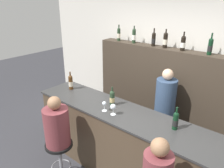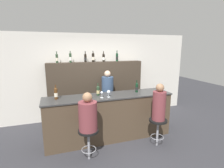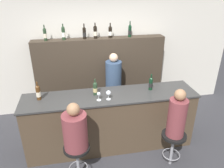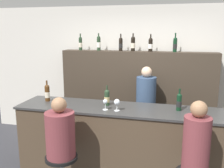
{
  "view_description": "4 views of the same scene",
  "coord_description": "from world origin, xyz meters",
  "px_view_note": "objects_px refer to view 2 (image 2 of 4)",
  "views": [
    {
      "loc": [
        1.61,
        -1.86,
        2.61
      ],
      "look_at": [
        -0.2,
        0.31,
        1.46
      ],
      "focal_mm": 35.0,
      "sensor_mm": 36.0,
      "label": 1
    },
    {
      "loc": [
        -1.2,
        -3.46,
        2.19
      ],
      "look_at": [
        0.07,
        0.32,
        1.35
      ],
      "focal_mm": 28.0,
      "sensor_mm": 36.0,
      "label": 2
    },
    {
      "loc": [
        -0.6,
        -2.95,
        2.87
      ],
      "look_at": [
        0.02,
        0.32,
        1.29
      ],
      "focal_mm": 35.0,
      "sensor_mm": 36.0,
      "label": 3
    },
    {
      "loc": [
        0.63,
        -2.95,
        2.14
      ],
      "look_at": [
        -0.14,
        0.23,
        1.43
      ],
      "focal_mm": 40.0,
      "sensor_mm": 36.0,
      "label": 4
    }
  ],
  "objects_px": {
    "wine_bottle_backbar_5": "(117,57)",
    "wine_bottle_backbar_2": "(85,58)",
    "wine_bottle_counter_2": "(137,87)",
    "bar_stool_left": "(89,136)",
    "wine_bottle_backbar_1": "(70,58)",
    "bar_stool_right": "(158,125)",
    "wine_bottle_counter_0": "(56,93)",
    "wine_bottle_counter_1": "(98,91)",
    "guest_seated_right": "(159,104)",
    "bartender": "(108,99)",
    "guest_seated_left": "(88,115)",
    "wine_bottle_backbar_3": "(93,57)",
    "wine_glass_0": "(102,93)",
    "wine_bottle_backbar_0": "(57,58)",
    "wine_glass_1": "(109,92)",
    "wine_bottle_backbar_4": "(104,57)"
  },
  "relations": [
    {
      "from": "wine_bottle_backbar_5",
      "to": "wine_bottle_backbar_2",
      "type": "bearing_deg",
      "value": 180.0
    },
    {
      "from": "wine_glass_1",
      "to": "wine_bottle_counter_2",
      "type": "bearing_deg",
      "value": 14.77
    },
    {
      "from": "bar_stool_right",
      "to": "wine_bottle_counter_2",
      "type": "bearing_deg",
      "value": 103.25
    },
    {
      "from": "wine_glass_1",
      "to": "wine_bottle_backbar_2",
      "type": "bearing_deg",
      "value": 99.89
    },
    {
      "from": "wine_bottle_backbar_5",
      "to": "bartender",
      "type": "relative_size",
      "value": 0.21
    },
    {
      "from": "wine_bottle_backbar_1",
      "to": "guest_seated_right",
      "type": "distance_m",
      "value": 2.73
    },
    {
      "from": "wine_bottle_backbar_1",
      "to": "wine_bottle_backbar_2",
      "type": "relative_size",
      "value": 1.03
    },
    {
      "from": "wine_bottle_backbar_1",
      "to": "bar_stool_left",
      "type": "bearing_deg",
      "value": -87.3
    },
    {
      "from": "wine_bottle_backbar_0",
      "to": "bar_stool_left",
      "type": "bearing_deg",
      "value": -76.92
    },
    {
      "from": "wine_bottle_backbar_0",
      "to": "wine_bottle_backbar_4",
      "type": "distance_m",
      "value": 1.33
    },
    {
      "from": "wine_bottle_backbar_0",
      "to": "wine_bottle_backbar_1",
      "type": "height_order",
      "value": "wine_bottle_backbar_1"
    },
    {
      "from": "wine_bottle_counter_0",
      "to": "wine_bottle_backbar_2",
      "type": "relative_size",
      "value": 1.01
    },
    {
      "from": "wine_bottle_backbar_0",
      "to": "guest_seated_right",
      "type": "xyz_separation_m",
      "value": [
        2.02,
        -1.97,
        -0.92
      ]
    },
    {
      "from": "wine_bottle_backbar_4",
      "to": "wine_glass_1",
      "type": "distance_m",
      "value": 1.62
    },
    {
      "from": "wine_bottle_counter_1",
      "to": "wine_bottle_backbar_4",
      "type": "height_order",
      "value": "wine_bottle_backbar_4"
    },
    {
      "from": "wine_bottle_backbar_0",
      "to": "wine_bottle_backbar_3",
      "type": "xyz_separation_m",
      "value": [
        1.02,
        0.0,
        0.01
      ]
    },
    {
      "from": "wine_bottle_counter_1",
      "to": "bar_stool_left",
      "type": "height_order",
      "value": "wine_bottle_counter_1"
    },
    {
      "from": "wine_bottle_backbar_0",
      "to": "wine_bottle_backbar_4",
      "type": "relative_size",
      "value": 1.02
    },
    {
      "from": "wine_bottle_backbar_3",
      "to": "wine_bottle_backbar_4",
      "type": "xyz_separation_m",
      "value": [
        0.32,
        0.0,
        -0.01
      ]
    },
    {
      "from": "wine_bottle_backbar_3",
      "to": "wine_bottle_counter_0",
      "type": "bearing_deg",
      "value": -132.16
    },
    {
      "from": "wine_bottle_backbar_1",
      "to": "bar_stool_right",
      "type": "height_order",
      "value": "wine_bottle_backbar_1"
    },
    {
      "from": "wine_bottle_backbar_1",
      "to": "bar_stool_left",
      "type": "relative_size",
      "value": 0.52
    },
    {
      "from": "guest_seated_right",
      "to": "wine_bottle_counter_1",
      "type": "bearing_deg",
      "value": 147.69
    },
    {
      "from": "bar_stool_left",
      "to": "wine_bottle_backbar_3",
      "type": "bearing_deg",
      "value": 74.12
    },
    {
      "from": "guest_seated_left",
      "to": "wine_bottle_backbar_5",
      "type": "bearing_deg",
      "value": 56.44
    },
    {
      "from": "wine_bottle_backbar_3",
      "to": "bar_stool_right",
      "type": "distance_m",
      "value": 2.62
    },
    {
      "from": "wine_bottle_backbar_5",
      "to": "bar_stool_right",
      "type": "bearing_deg",
      "value": -82.52
    },
    {
      "from": "wine_bottle_counter_1",
      "to": "wine_glass_0",
      "type": "bearing_deg",
      "value": -81.43
    },
    {
      "from": "wine_bottle_backbar_2",
      "to": "bar_stool_left",
      "type": "bearing_deg",
      "value": -99.56
    },
    {
      "from": "wine_bottle_counter_1",
      "to": "wine_bottle_backbar_4",
      "type": "xyz_separation_m",
      "value": [
        0.49,
        1.22,
        0.69
      ]
    },
    {
      "from": "wine_bottle_counter_1",
      "to": "bar_stool_right",
      "type": "distance_m",
      "value": 1.56
    },
    {
      "from": "wine_bottle_backbar_5",
      "to": "wine_glass_0",
      "type": "distance_m",
      "value": 1.83
    },
    {
      "from": "wine_bottle_counter_1",
      "to": "bartender",
      "type": "height_order",
      "value": "bartender"
    },
    {
      "from": "wine_bottle_backbar_0",
      "to": "bar_stool_right",
      "type": "bearing_deg",
      "value": -44.24
    },
    {
      "from": "wine_bottle_backbar_1",
      "to": "bartender",
      "type": "xyz_separation_m",
      "value": [
        0.96,
        -0.43,
        -1.19
      ]
    },
    {
      "from": "bar_stool_left",
      "to": "wine_bottle_backbar_2",
      "type": "bearing_deg",
      "value": 80.44
    },
    {
      "from": "bar_stool_left",
      "to": "bartender",
      "type": "height_order",
      "value": "bartender"
    },
    {
      "from": "wine_bottle_backbar_5",
      "to": "bar_stool_left",
      "type": "bearing_deg",
      "value": -123.56
    },
    {
      "from": "guest_seated_left",
      "to": "wine_glass_0",
      "type": "bearing_deg",
      "value": 51.61
    },
    {
      "from": "bartender",
      "to": "guest_seated_left",
      "type": "bearing_deg",
      "value": -119.36
    },
    {
      "from": "wine_bottle_backbar_0",
      "to": "bartender",
      "type": "bearing_deg",
      "value": -17.96
    },
    {
      "from": "wine_bottle_backbar_3",
      "to": "wine_bottle_backbar_5",
      "type": "bearing_deg",
      "value": -0.0
    },
    {
      "from": "wine_bottle_counter_1",
      "to": "guest_seated_right",
      "type": "distance_m",
      "value": 1.41
    },
    {
      "from": "wine_bottle_counter_1",
      "to": "guest_seated_right",
      "type": "xyz_separation_m",
      "value": [
        1.18,
        -0.74,
        -0.22
      ]
    },
    {
      "from": "wine_bottle_counter_2",
      "to": "bar_stool_left",
      "type": "relative_size",
      "value": 0.48
    },
    {
      "from": "wine_bottle_backbar_3",
      "to": "wine_bottle_backbar_0",
      "type": "bearing_deg",
      "value": -180.0
    },
    {
      "from": "wine_bottle_counter_0",
      "to": "guest_seated_right",
      "type": "bearing_deg",
      "value": -19.38
    },
    {
      "from": "wine_bottle_counter_0",
      "to": "wine_bottle_counter_2",
      "type": "xyz_separation_m",
      "value": [
        1.94,
        -0.0,
        -0.01
      ]
    },
    {
      "from": "wine_bottle_backbar_3",
      "to": "guest_seated_right",
      "type": "xyz_separation_m",
      "value": [
        1.0,
        -1.97,
        -0.92
      ]
    },
    {
      "from": "wine_bottle_counter_0",
      "to": "wine_bottle_counter_2",
      "type": "relative_size",
      "value": 1.06
    }
  ]
}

